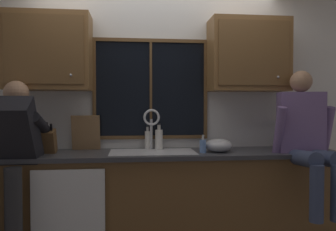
{
  "coord_description": "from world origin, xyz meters",
  "views": [
    {
      "loc": [
        -0.24,
        -3.41,
        1.35
      ],
      "look_at": [
        0.09,
        -0.3,
        1.26
      ],
      "focal_mm": 35.58,
      "sensor_mm": 36.0,
      "label": 1
    }
  ],
  "objects": [
    {
      "name": "back_wall",
      "position": [
        0.0,
        0.06,
        1.27
      ],
      "size": [
        5.78,
        0.12,
        2.55
      ],
      "primitive_type": "cube",
      "color": "silver",
      "rests_on": "floor"
    },
    {
      "name": "window_glass",
      "position": [
        -0.05,
        -0.01,
        1.52
      ],
      "size": [
        1.1,
        0.02,
        0.95
      ],
      "primitive_type": "cube",
      "color": "black"
    },
    {
      "name": "window_frame_top",
      "position": [
        -0.05,
        -0.02,
        2.02
      ],
      "size": [
        1.17,
        0.02,
        0.04
      ],
      "primitive_type": "cube",
      "color": "brown"
    },
    {
      "name": "window_frame_bottom",
      "position": [
        -0.05,
        -0.02,
        1.03
      ],
      "size": [
        1.17,
        0.02,
        0.04
      ],
      "primitive_type": "cube",
      "color": "brown"
    },
    {
      "name": "window_frame_left",
      "position": [
        -0.62,
        -0.02,
        1.52
      ],
      "size": [
        0.03,
        0.02,
        0.95
      ],
      "primitive_type": "cube",
      "color": "brown"
    },
    {
      "name": "window_frame_right",
      "position": [
        0.51,
        -0.02,
        1.52
      ],
      "size": [
        0.03,
        0.02,
        0.95
      ],
      "primitive_type": "cube",
      "color": "brown"
    },
    {
      "name": "window_mullion_center",
      "position": [
        -0.05,
        -0.02,
        1.52
      ],
      "size": [
        0.02,
        0.02,
        0.95
      ],
      "primitive_type": "cube",
      "color": "brown"
    },
    {
      "name": "lower_cabinet_run",
      "position": [
        0.0,
        -0.29,
        0.44
      ],
      "size": [
        3.38,
        0.58,
        0.88
      ],
      "primitive_type": "cube",
      "color": "brown",
      "rests_on": "floor"
    },
    {
      "name": "countertop",
      "position": [
        0.0,
        -0.31,
        0.9
      ],
      "size": [
        3.44,
        0.62,
        0.04
      ],
      "primitive_type": "cube",
      "color": "#38383D",
      "rests_on": "lower_cabinet_run"
    },
    {
      "name": "dishwasher_front",
      "position": [
        -0.77,
        -0.61,
        0.46
      ],
      "size": [
        0.6,
        0.02,
        0.74
      ],
      "primitive_type": "cube",
      "color": "white"
    },
    {
      "name": "upper_cabinet_left",
      "position": [
        -1.02,
        -0.17,
        1.86
      ],
      "size": [
        0.78,
        0.36,
        0.72
      ],
      "color": "brown"
    },
    {
      "name": "upper_cabinet_right",
      "position": [
        0.92,
        -0.17,
        1.86
      ],
      "size": [
        0.78,
        0.36,
        0.72
      ],
      "color": "brown"
    },
    {
      "name": "sink",
      "position": [
        -0.05,
        -0.3,
        0.82
      ],
      "size": [
        0.8,
        0.46,
        0.21
      ],
      "color": "#B7B7BC",
      "rests_on": "lower_cabinet_run"
    },
    {
      "name": "faucet",
      "position": [
        -0.05,
        -0.12,
        1.17
      ],
      "size": [
        0.18,
        0.09,
        0.4
      ],
      "color": "silver",
      "rests_on": "countertop"
    },
    {
      "name": "person_standing",
      "position": [
        -1.24,
        -0.62,
        0.96
      ],
      "size": [
        0.53,
        0.68,
        1.57
      ],
      "color": "#262628",
      "rests_on": "floor"
    },
    {
      "name": "person_sitting_on_counter",
      "position": [
        1.32,
        -0.57,
        1.1
      ],
      "size": [
        0.54,
        0.63,
        1.26
      ],
      "color": "#384260",
      "rests_on": "countertop"
    },
    {
      "name": "knife_block",
      "position": [
        -1.0,
        -0.3,
        1.03
      ],
      "size": [
        0.12,
        0.18,
        0.32
      ],
      "color": "brown",
      "rests_on": "countertop"
    },
    {
      "name": "cutting_board",
      "position": [
        -0.7,
        -0.09,
        1.09
      ],
      "size": [
        0.27,
        0.09,
        0.34
      ],
      "primitive_type": "cube",
      "rotation": [
        0.21,
        0.0,
        0.0
      ],
      "color": "#997047",
      "rests_on": "countertop"
    },
    {
      "name": "mixing_bowl",
      "position": [
        0.57,
        -0.35,
        0.98
      ],
      "size": [
        0.26,
        0.26,
        0.13
      ],
      "primitive_type": "ellipsoid",
      "color": "#B7B7BC",
      "rests_on": "countertop"
    },
    {
      "name": "soap_dispenser",
      "position": [
        0.4,
        -0.41,
        0.98
      ],
      "size": [
        0.06,
        0.07,
        0.17
      ],
      "color": "#668CCC",
      "rests_on": "countertop"
    },
    {
      "name": "bottle_green_glass",
      "position": [
        -0.09,
        -0.07,
        1.02
      ],
      "size": [
        0.05,
        0.05,
        0.23
      ],
      "color": "silver",
      "rests_on": "countertop"
    },
    {
      "name": "bottle_tall_clear",
      "position": [
        0.02,
        -0.13,
        1.03
      ],
      "size": [
        0.08,
        0.08,
        0.26
      ],
      "color": "silver",
      "rests_on": "countertop"
    }
  ]
}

